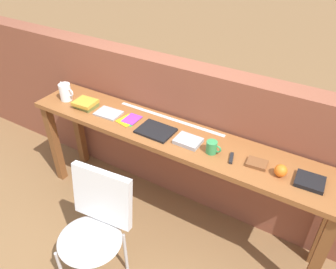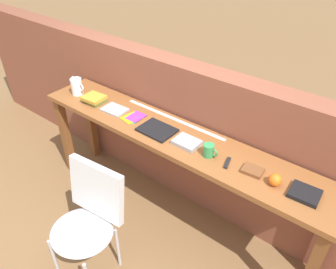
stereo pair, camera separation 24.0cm
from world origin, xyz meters
name	(u,v)px [view 2 (the right image)]	position (x,y,z in m)	size (l,w,h in m)	color
ground_plane	(150,235)	(0.00, 0.00, 0.00)	(40.00, 40.00, 0.00)	brown
brick_wall_back	(196,138)	(0.00, 0.64, 0.65)	(6.00, 0.20, 1.29)	brown
sideboard	(172,148)	(0.00, 0.30, 0.74)	(2.50, 0.44, 0.88)	brown
chair_white_moulded	(87,218)	(-0.15, -0.45, 0.53)	(0.48, 0.50, 0.89)	silver
pitcher_white	(77,86)	(-1.05, 0.27, 0.96)	(0.14, 0.10, 0.18)	white
book_stack_leftmost	(94,99)	(-0.82, 0.26, 0.91)	(0.19, 0.16, 0.06)	olive
magazine_cycling	(115,110)	(-0.58, 0.27, 0.89)	(0.21, 0.15, 0.01)	#9E9EA3
pamphlet_pile_colourful	(134,118)	(-0.37, 0.28, 0.88)	(0.15, 0.19, 0.01)	green
book_open_centre	(157,130)	(-0.11, 0.26, 0.89)	(0.27, 0.21, 0.02)	black
book_grey_hardcover	(187,142)	(0.16, 0.26, 0.90)	(0.18, 0.14, 0.03)	#9E9EA3
mug	(209,150)	(0.35, 0.25, 0.92)	(0.11, 0.08, 0.09)	#338C4C
multitool_folded	(227,163)	(0.50, 0.25, 0.89)	(0.02, 0.11, 0.02)	black
leather_journal_brown	(253,170)	(0.66, 0.28, 0.89)	(0.13, 0.10, 0.02)	brown
sports_ball_small	(275,180)	(0.82, 0.26, 0.92)	(0.08, 0.08, 0.08)	orange
book_repair_rightmost	(305,194)	(1.00, 0.28, 0.89)	(0.17, 0.15, 0.03)	black
ruler_metal_back_edge	(174,119)	(-0.12, 0.47, 0.88)	(0.95, 0.03, 0.00)	silver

